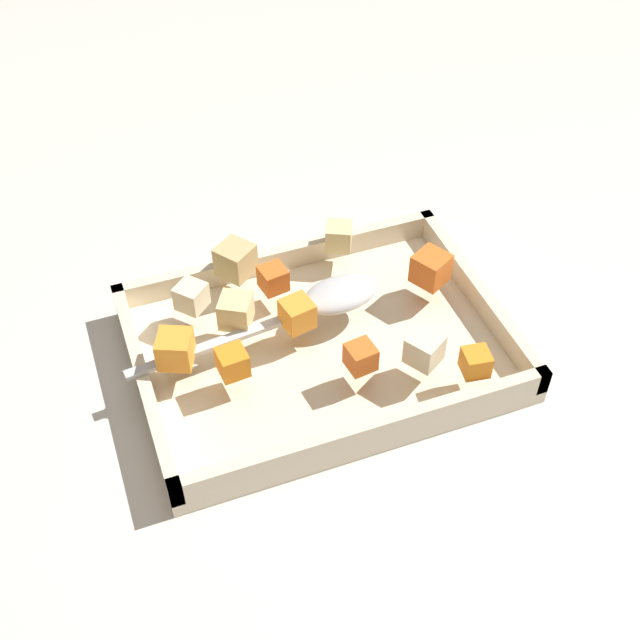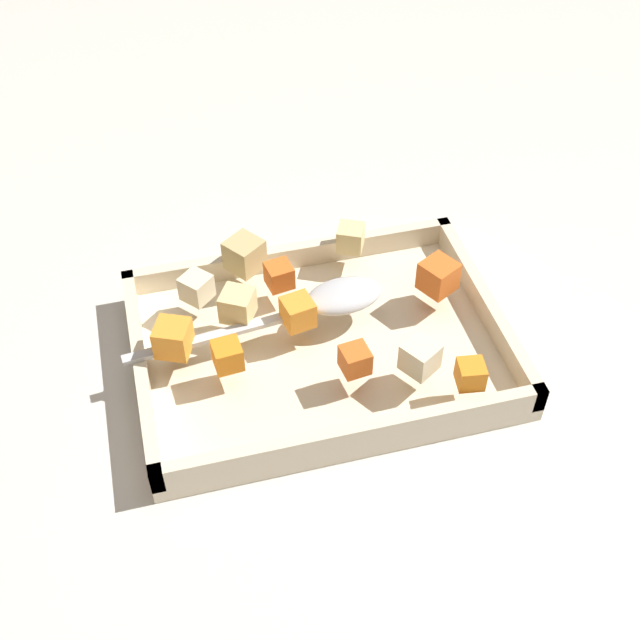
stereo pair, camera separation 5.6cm
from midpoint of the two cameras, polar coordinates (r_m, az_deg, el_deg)
ground_plane at (r=0.82m, az=1.39°, el=-2.06°), size 4.00×4.00×0.00m
baking_dish at (r=0.81m, az=1.98°, el=-2.02°), size 0.36×0.26×0.04m
carrot_chunk_far_right at (r=0.83m, az=10.16°, el=2.96°), size 0.04×0.04×0.03m
carrot_chunk_far_left at (r=0.76m, az=-8.14°, el=-1.34°), size 0.04×0.04×0.03m
carrot_chunk_mid_left at (r=0.75m, az=12.56°, el=-3.78°), size 0.03×0.03×0.02m
carrot_chunk_front_center at (r=0.78m, az=0.52°, el=0.42°), size 0.03×0.03×0.03m
carrot_chunk_corner_sw at (r=0.75m, az=-4.34°, el=-2.56°), size 0.03×0.03×0.03m
carrot_chunk_back_center at (r=0.82m, az=-0.91°, el=3.05°), size 0.03×0.03×0.02m
carrot_chunk_near_right at (r=0.74m, az=4.61°, el=-2.86°), size 0.03×0.03×0.02m
potato_chunk_mid_right at (r=0.81m, az=-6.66°, el=2.20°), size 0.04×0.04×0.03m
potato_chunk_corner_se at (r=0.75m, az=9.11°, el=-2.64°), size 0.04×0.04×0.03m
potato_chunk_center at (r=0.79m, az=-3.75°, el=0.98°), size 0.04×0.04×0.03m
potato_chunk_heap_top at (r=0.87m, az=3.99°, el=5.68°), size 0.04×0.04×0.03m
potato_chunk_near_spoon at (r=0.84m, az=-3.39°, el=4.50°), size 0.05×0.05×0.03m
serving_spoon at (r=0.80m, az=2.73°, el=1.34°), size 0.26×0.06×0.02m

